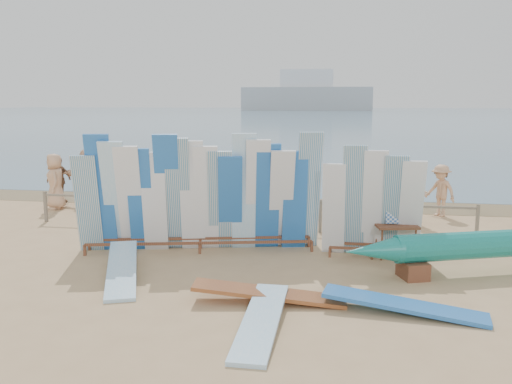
% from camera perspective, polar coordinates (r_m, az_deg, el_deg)
% --- Properties ---
extents(ground, '(160.00, 160.00, 0.00)m').
position_cam_1_polar(ground, '(12.12, -3.57, -7.26)').
color(ground, tan).
rests_on(ground, ground).
extents(ocean, '(320.00, 240.00, 0.02)m').
position_cam_1_polar(ocean, '(139.35, 8.63, 8.07)').
color(ocean, slate).
rests_on(ocean, ground).
extents(wet_sand_strip, '(40.00, 2.60, 0.01)m').
position_cam_1_polar(wet_sand_strip, '(19.00, 1.38, -1.04)').
color(wet_sand_strip, olive).
rests_on(wet_sand_strip, ground).
extents(distant_ship, '(45.00, 8.00, 14.00)m').
position_cam_1_polar(distant_ship, '(191.85, 5.34, 10.12)').
color(distant_ship, '#999EA3').
rests_on(distant_ship, ocean).
extents(fence, '(12.08, 0.08, 0.90)m').
position_cam_1_polar(fence, '(14.81, -0.95, -1.60)').
color(fence, gray).
rests_on(fence, ground).
extents(main_surfboard_rack, '(5.68, 1.95, 2.82)m').
position_cam_1_polar(main_surfboard_rack, '(12.65, -5.98, -0.68)').
color(main_surfboard_rack, brown).
rests_on(main_surfboard_rack, ground).
extents(side_surfboard_rack, '(2.21, 0.75, 2.57)m').
position_cam_1_polar(side_surfboard_rack, '(12.42, 12.23, -1.54)').
color(side_surfboard_rack, brown).
rests_on(side_surfboard_rack, ground).
extents(outrigger_canoe, '(6.13, 2.73, 0.90)m').
position_cam_1_polar(outrigger_canoe, '(12.13, 23.62, -5.21)').
color(outrigger_canoe, brown).
rests_on(outrigger_canoe, ground).
extents(vendor_table, '(1.03, 0.82, 1.22)m').
position_cam_1_polar(vendor_table, '(12.68, 14.48, -4.89)').
color(vendor_table, brown).
rests_on(vendor_table, ground).
extents(flat_board_d, '(2.75, 0.95, 0.29)m').
position_cam_1_polar(flat_board_d, '(9.60, 15.29, -12.21)').
color(flat_board_d, blue).
rests_on(flat_board_d, ground).
extents(flat_board_c, '(2.73, 0.79, 0.33)m').
position_cam_1_polar(flat_board_c, '(9.75, 1.38, -11.51)').
color(flat_board_c, '#9B552A').
rests_on(flat_board_c, ground).
extents(flat_board_a, '(1.50, 2.70, 0.43)m').
position_cam_1_polar(flat_board_a, '(11.27, -13.89, -8.84)').
color(flat_board_a, '#92C7E9').
rests_on(flat_board_a, ground).
extents(flat_board_b, '(0.57, 2.70, 0.23)m').
position_cam_1_polar(flat_board_b, '(8.76, 0.56, -14.04)').
color(flat_board_b, '#92C7E9').
rests_on(flat_board_b, ground).
extents(beach_chair_left, '(0.60, 0.62, 0.78)m').
position_cam_1_polar(beach_chair_left, '(15.77, 0.74, -2.40)').
color(beach_chair_left, red).
rests_on(beach_chair_left, ground).
extents(beach_chair_right, '(0.82, 0.82, 0.92)m').
position_cam_1_polar(beach_chair_right, '(15.81, 2.78, -2.24)').
color(beach_chair_right, red).
rests_on(beach_chair_right, ground).
extents(stroller, '(0.59, 0.82, 1.10)m').
position_cam_1_polar(stroller, '(15.70, 3.64, -1.69)').
color(stroller, red).
rests_on(stroller, ground).
extents(beachgoer_1, '(0.57, 0.68, 1.64)m').
position_cam_1_polar(beachgoer_1, '(18.91, -14.15, 1.14)').
color(beachgoer_1, '#8C6042').
rests_on(beachgoer_1, ground).
extents(beachgoer_9, '(1.01, 1.04, 1.59)m').
position_cam_1_polar(beachgoer_9, '(17.47, 18.86, 0.15)').
color(beachgoer_9, tan).
rests_on(beachgoer_9, ground).
extents(beachgoer_0, '(0.81, 0.98, 1.81)m').
position_cam_1_polar(beachgoer_0, '(18.82, -20.38, 1.05)').
color(beachgoer_0, tan).
rests_on(beachgoer_0, ground).
extents(beachgoer_4, '(0.87, 0.98, 1.58)m').
position_cam_1_polar(beachgoer_4, '(17.18, 0.16, 0.49)').
color(beachgoer_4, '#8C6042').
rests_on(beachgoer_4, ground).
extents(beachgoer_3, '(1.18, 0.76, 1.70)m').
position_cam_1_polar(beachgoer_3, '(17.85, -1.70, 1.04)').
color(beachgoer_3, tan).
rests_on(beachgoer_3, ground).
extents(beachgoer_11, '(1.85, 1.07, 1.90)m').
position_cam_1_polar(beachgoer_11, '(19.57, -17.28, 1.65)').
color(beachgoer_11, beige).
rests_on(beachgoer_11, ground).
extents(beachgoer_2, '(0.91, 0.92, 1.80)m').
position_cam_1_polar(beachgoer_2, '(15.78, -7.24, 0.00)').
color(beachgoer_2, beige).
rests_on(beachgoer_2, ground).
extents(beachgoer_8, '(0.92, 0.84, 1.74)m').
position_cam_1_polar(beachgoer_8, '(15.97, 16.30, -0.30)').
color(beachgoer_8, beige).
rests_on(beachgoer_8, ground).
extents(beachgoer_5, '(0.74, 1.72, 1.80)m').
position_cam_1_polar(beachgoer_5, '(17.54, 5.60, 1.00)').
color(beachgoer_5, beige).
rests_on(beachgoer_5, ground).
extents(beachgoer_extra_1, '(0.75, 1.02, 1.60)m').
position_cam_1_polar(beachgoer_extra_1, '(19.92, -20.04, 1.20)').
color(beachgoer_extra_1, '#8C6042').
rests_on(beachgoer_extra_1, ground).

